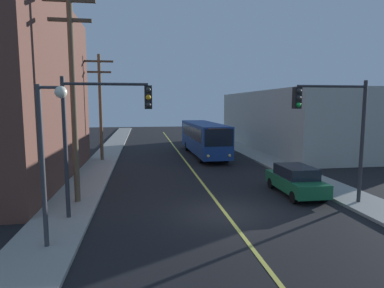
% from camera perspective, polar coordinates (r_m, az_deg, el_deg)
% --- Properties ---
extents(ground_plane, '(120.00, 120.00, 0.00)m').
position_cam_1_polar(ground_plane, '(15.32, 5.96, -12.11)').
color(ground_plane, black).
extents(sidewalk_left, '(2.50, 90.00, 0.15)m').
position_cam_1_polar(sidewalk_left, '(24.75, -16.78, -4.82)').
color(sidewalk_left, gray).
rests_on(sidewalk_left, ground).
extents(sidewalk_right, '(2.50, 90.00, 0.15)m').
position_cam_1_polar(sidewalk_right, '(26.84, 15.62, -3.88)').
color(sidewalk_right, gray).
rests_on(sidewalk_right, ground).
extents(lane_stripe_center, '(0.16, 60.00, 0.01)m').
position_cam_1_polar(lane_stripe_center, '(29.66, -1.37, -2.74)').
color(lane_stripe_center, '#D8CC4C').
rests_on(lane_stripe_center, ground).
extents(building_right_warehouse, '(12.00, 24.71, 6.44)m').
position_cam_1_polar(building_right_warehouse, '(39.98, 18.46, 4.04)').
color(building_right_warehouse, '#B2B2A8').
rests_on(building_right_warehouse, ground).
extents(city_bus, '(2.80, 12.20, 3.20)m').
position_cam_1_polar(city_bus, '(31.87, 2.05, 1.22)').
color(city_bus, navy).
rests_on(city_bus, ground).
extents(parked_car_green, '(1.84, 4.41, 1.62)m').
position_cam_1_polar(parked_car_green, '(18.97, 17.74, -6.03)').
color(parked_car_green, '#196038').
rests_on(parked_car_green, ground).
extents(utility_pole_near, '(2.40, 0.28, 10.31)m').
position_cam_1_polar(utility_pole_near, '(16.92, -20.20, 9.29)').
color(utility_pole_near, brown).
rests_on(utility_pole_near, sidewalk_left).
extents(utility_pole_mid, '(2.40, 0.28, 9.11)m').
position_cam_1_polar(utility_pole_mid, '(29.37, -15.81, 7.06)').
color(utility_pole_mid, brown).
rests_on(utility_pole_mid, sidewalk_left).
extents(traffic_signal_left_corner, '(3.75, 0.48, 6.00)m').
position_cam_1_polar(traffic_signal_left_corner, '(14.31, -15.53, 3.93)').
color(traffic_signal_left_corner, '#2D2D33').
rests_on(traffic_signal_left_corner, sidewalk_left).
extents(traffic_signal_right_corner, '(3.75, 0.48, 6.00)m').
position_cam_1_polar(traffic_signal_right_corner, '(17.03, 23.77, 4.04)').
color(traffic_signal_right_corner, '#2D2D33').
rests_on(traffic_signal_right_corner, sidewalk_right).
extents(street_lamp_left, '(0.98, 0.40, 5.50)m').
position_cam_1_polar(street_lamp_left, '(11.79, -23.94, 0.26)').
color(street_lamp_left, '#38383D').
rests_on(street_lamp_left, sidewalk_left).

